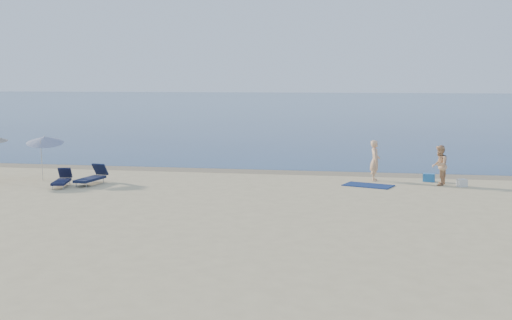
{
  "coord_description": "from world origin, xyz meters",
  "views": [
    {
      "loc": [
        3.47,
        -10.75,
        4.51
      ],
      "look_at": [
        -1.22,
        16.0,
        1.0
      ],
      "focal_mm": 45.0,
      "sensor_mm": 36.0,
      "label": 1
    }
  ],
  "objects_px": {
    "umbrella_near": "(45,140)",
    "person_left": "(375,161)",
    "person_right": "(440,165)",
    "blue_cooler": "(429,178)"
  },
  "relations": [
    {
      "from": "person_left",
      "to": "blue_cooler",
      "type": "bearing_deg",
      "value": -85.72
    },
    {
      "from": "person_right",
      "to": "person_left",
      "type": "bearing_deg",
      "value": -90.48
    },
    {
      "from": "person_left",
      "to": "blue_cooler",
      "type": "relative_size",
      "value": 3.6
    },
    {
      "from": "person_right",
      "to": "blue_cooler",
      "type": "bearing_deg",
      "value": -144.42
    },
    {
      "from": "umbrella_near",
      "to": "person_left",
      "type": "bearing_deg",
      "value": -13.91
    },
    {
      "from": "person_right",
      "to": "blue_cooler",
      "type": "distance_m",
      "value": 1.13
    },
    {
      "from": "person_right",
      "to": "umbrella_near",
      "type": "height_order",
      "value": "umbrella_near"
    },
    {
      "from": "umbrella_near",
      "to": "blue_cooler",
      "type": "bearing_deg",
      "value": -14.63
    },
    {
      "from": "person_left",
      "to": "umbrella_near",
      "type": "xyz_separation_m",
      "value": [
        -14.31,
        -2.29,
        0.89
      ]
    },
    {
      "from": "person_left",
      "to": "umbrella_near",
      "type": "bearing_deg",
      "value": 99.47
    }
  ]
}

